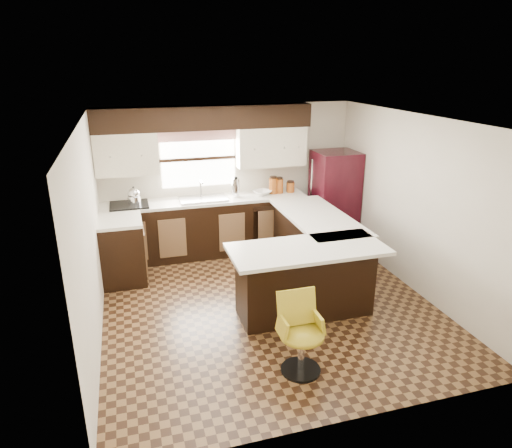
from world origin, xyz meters
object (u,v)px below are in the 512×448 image
object	(u,v)px
peninsula_long	(313,248)
refrigerator	(334,199)
peninsula_return	(305,281)
bar_chair	(302,336)

from	to	relation	value
peninsula_long	refrigerator	world-z (taller)	refrigerator
peninsula_return	peninsula_long	bearing A→B (deg)	61.70
peninsula_return	bar_chair	distance (m)	1.17
peninsula_long	refrigerator	distance (m)	1.42
refrigerator	bar_chair	xyz separation A→B (m)	(-1.82, -3.15, -0.39)
peninsula_return	bar_chair	xyz separation A→B (m)	(-0.46, -1.08, -0.03)
refrigerator	bar_chair	world-z (taller)	refrigerator
peninsula_return	refrigerator	bearing A→B (deg)	56.82
peninsula_long	refrigerator	xyz separation A→B (m)	(0.83, 1.10, 0.37)
peninsula_long	peninsula_return	bearing A→B (deg)	-118.30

